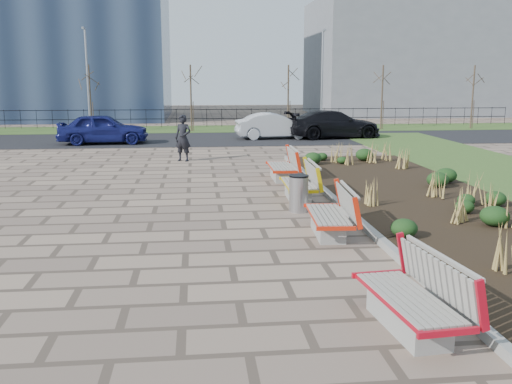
{
  "coord_description": "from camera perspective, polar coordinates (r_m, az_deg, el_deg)",
  "views": [
    {
      "loc": [
        0.24,
        -8.89,
        3.32
      ],
      "look_at": [
        1.5,
        3.0,
        0.9
      ],
      "focal_mm": 40.0,
      "sensor_mm": 36.0,
      "label": 1
    }
  ],
  "objects": [
    {
      "name": "lamp_west",
      "position": [
        35.45,
        -16.48,
        10.54
      ],
      "size": [
        0.24,
        0.6,
        6.0
      ],
      "primitive_type": null,
      "color": "gray",
      "rests_on": "grass_verge_far"
    },
    {
      "name": "road",
      "position": [
        31.07,
        -6.49,
        5.26
      ],
      "size": [
        80.0,
        7.0,
        0.02
      ],
      "primitive_type": "cube",
      "color": "black",
      "rests_on": "ground"
    },
    {
      "name": "planting_curb",
      "position": [
        14.73,
        8.57,
        -1.41
      ],
      "size": [
        0.16,
        18.0,
        0.15
      ],
      "primitive_type": "cube",
      "color": "gray",
      "rests_on": "ground"
    },
    {
      "name": "litter_bin",
      "position": [
        14.26,
        4.28,
        -0.19
      ],
      "size": [
        0.48,
        0.48,
        0.91
      ],
      "primitive_type": "cylinder",
      "color": "#B2B2B7",
      "rests_on": "ground"
    },
    {
      "name": "tree_e",
      "position": [
        37.32,
        12.49,
        9.22
      ],
      "size": [
        1.4,
        1.4,
        4.0
      ],
      "primitive_type": null,
      "color": "#4C3D2D",
      "rests_on": "grass_verge_far"
    },
    {
      "name": "bench_d",
      "position": [
        18.69,
        2.51,
        2.76
      ],
      "size": [
        0.93,
        2.11,
        1.0
      ],
      "primitive_type": null,
      "rotation": [
        0.0,
        0.0,
        -0.01
      ],
      "color": "red",
      "rests_on": "ground"
    },
    {
      "name": "tree_b",
      "position": [
        35.96,
        -16.24,
        8.96
      ],
      "size": [
        1.4,
        1.4,
        4.0
      ],
      "primitive_type": null,
      "color": "#4C3D2D",
      "rests_on": "grass_verge_far"
    },
    {
      "name": "tree_c",
      "position": [
        35.42,
        -6.52,
        9.31
      ],
      "size": [
        1.4,
        1.4,
        4.0
      ],
      "primitive_type": null,
      "color": "#4C3D2D",
      "rests_on": "grass_verge_far"
    },
    {
      "name": "lamp_east",
      "position": [
        35.75,
        6.61,
        10.93
      ],
      "size": [
        0.24,
        0.6,
        6.0
      ],
      "primitive_type": null,
      "color": "gray",
      "rests_on": "grass_verge_far"
    },
    {
      "name": "car_black",
      "position": [
        31.69,
        7.76,
        6.74
      ],
      "size": [
        5.42,
        2.77,
        1.51
      ],
      "primitive_type": "imported",
      "rotation": [
        0.0,
        0.0,
        1.7
      ],
      "color": "black",
      "rests_on": "road"
    },
    {
      "name": "planting_bed",
      "position": [
        15.49,
        16.95,
        -1.25
      ],
      "size": [
        4.5,
        18.0,
        0.1
      ],
      "primitive_type": "cube",
      "color": "black",
      "rests_on": "ground"
    },
    {
      "name": "pedestrian",
      "position": [
        22.98,
        -7.31,
        5.37
      ],
      "size": [
        0.8,
        0.68,
        1.85
      ],
      "primitive_type": "imported",
      "rotation": [
        0.0,
        0.0,
        -0.42
      ],
      "color": "black",
      "rests_on": "ground"
    },
    {
      "name": "grass_verge_far",
      "position": [
        37.04,
        -6.44,
        6.27
      ],
      "size": [
        80.0,
        5.0,
        0.04
      ],
      "primitive_type": "cube",
      "color": "#33511E",
      "rests_on": "ground"
    },
    {
      "name": "bench_a",
      "position": [
        7.93,
        14.98,
        -9.81
      ],
      "size": [
        1.1,
        2.18,
        1.0
      ],
      "primitive_type": null,
      "rotation": [
        0.0,
        0.0,
        0.1
      ],
      "color": "red",
      "rests_on": "ground"
    },
    {
      "name": "car_blue",
      "position": [
        29.68,
        -15.05,
        6.14
      ],
      "size": [
        4.54,
        2.09,
        1.51
      ],
      "primitive_type": "imported",
      "rotation": [
        0.0,
        0.0,
        1.64
      ],
      "color": "navy",
      "rests_on": "road"
    },
    {
      "name": "tree_f",
      "position": [
        39.62,
        20.85,
        8.86
      ],
      "size": [
        1.4,
        1.4,
        4.0
      ],
      "primitive_type": null,
      "color": "#4C3D2D",
      "rests_on": "grass_verge_far"
    },
    {
      "name": "tree_d",
      "position": [
        35.88,
        3.23,
        9.39
      ],
      "size": [
        1.4,
        1.4,
        4.0
      ],
      "primitive_type": null,
      "color": "#4C3D2D",
      "rests_on": "grass_verge_far"
    },
    {
      "name": "car_silver",
      "position": [
        31.11,
        1.86,
        6.63
      ],
      "size": [
        4.29,
        1.8,
        1.38
      ],
      "primitive_type": "imported",
      "rotation": [
        0.0,
        0.0,
        1.65
      ],
      "color": "#B5B8BE",
      "rests_on": "road"
    },
    {
      "name": "bench_c",
      "position": [
        15.66,
        4.2,
        1.04
      ],
      "size": [
        0.96,
        2.12,
        1.0
      ],
      "primitive_type": null,
      "rotation": [
        0.0,
        0.0,
        -0.03
      ],
      "color": "gold",
      "rests_on": "ground"
    },
    {
      "name": "railing_fence",
      "position": [
        38.49,
        -6.45,
        7.39
      ],
      "size": [
        44.0,
        0.1,
        1.2
      ],
      "primitive_type": null,
      "color": "black",
      "rests_on": "grass_verge_far"
    },
    {
      "name": "bench_b",
      "position": [
        12.2,
        7.2,
        -2.02
      ],
      "size": [
        1.04,
        2.16,
        1.0
      ],
      "primitive_type": null,
      "rotation": [
        0.0,
        0.0,
        -0.07
      ],
      "color": "red",
      "rests_on": "ground"
    },
    {
      "name": "ground",
      "position": [
        9.5,
        -7.2,
        -9.13
      ],
      "size": [
        120.0,
        120.0,
        0.0
      ],
      "primitive_type": "plane",
      "color": "#88715E",
      "rests_on": "ground"
    },
    {
      "name": "building_grey",
      "position": [
        54.62,
        15.56,
        12.81
      ],
      "size": [
        18.0,
        12.0,
        10.0
      ],
      "primitive_type": "cube",
      "color": "slate",
      "rests_on": "ground"
    }
  ]
}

